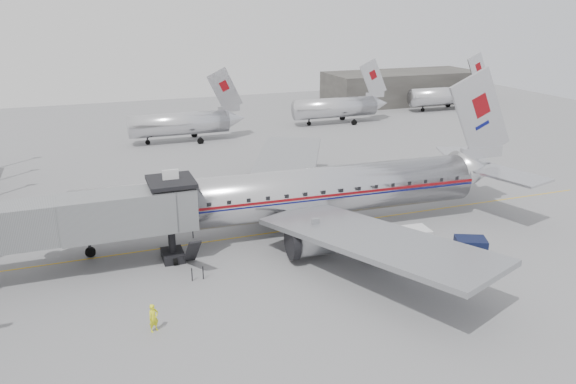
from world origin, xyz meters
name	(u,v)px	position (x,y,z in m)	size (l,w,h in m)	color
ground	(302,260)	(0.00, 0.00, 0.00)	(160.00, 160.00, 0.00)	slate
hangar	(402,87)	(45.00, 60.00, 3.00)	(30.00, 12.00, 6.00)	#363331
apron_line	(309,227)	(3.00, 6.00, 0.01)	(0.15, 60.00, 0.01)	gold
jet_bridge	(65,221)	(-16.66, 3.67, 4.18)	(21.00, 6.20, 7.10)	#5E6063
distant_aircraft_near	(180,123)	(-1.79, 42.00, 2.73)	(16.39, 3.20, 10.26)	silver
distant_aircraft_mid	(336,107)	(24.21, 46.00, 2.73)	(16.39, 3.20, 10.26)	silver
distant_aircraft_far	(446,95)	(48.21, 50.00, 2.73)	(16.39, 3.20, 10.26)	silver
airliner	(294,194)	(1.49, 5.68, 3.40)	(42.75, 39.57, 13.51)	silver
service_van	(400,243)	(7.38, -1.99, 1.17)	(4.86, 2.22, 2.22)	silver
baggage_cart_navy	(470,249)	(12.02, -4.52, 0.99)	(2.91, 2.63, 1.86)	black
ramp_worker	(154,318)	(-12.00, -6.00, 0.90)	(0.65, 0.43, 1.79)	yellow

